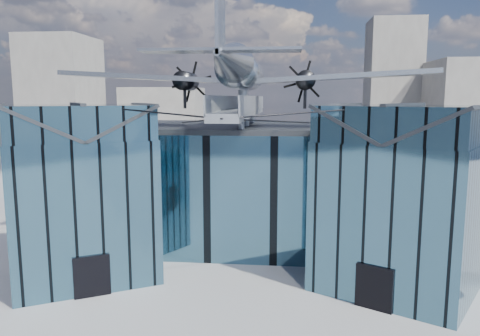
# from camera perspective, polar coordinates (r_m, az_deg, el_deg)

# --- Properties ---
(ground_plane) EXTENTS (120.00, 120.00, 0.00)m
(ground_plane) POSITION_cam_1_polar(r_m,az_deg,el_deg) (33.30, -0.37, -12.87)
(ground_plane) COLOR gray
(museum) EXTENTS (32.88, 24.50, 17.60)m
(museum) POSITION_cam_1_polar(r_m,az_deg,el_deg) (37.38, 0.61, -1.65)
(museum) COLOR #3E6980
(museum) RESTS_ON ground
(bg_towers) EXTENTS (77.00, 24.50, 26.00)m
(bg_towers) POSITION_cam_1_polar(r_m,az_deg,el_deg) (81.35, 4.64, 7.02)
(bg_towers) COLOR gray
(bg_towers) RESTS_ON ground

